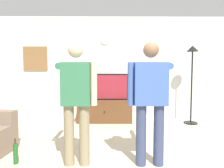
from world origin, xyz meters
name	(u,v)px	position (x,y,z in m)	size (l,w,h in m)	color
back_wall	(114,68)	(0.00, 2.95, 1.35)	(6.40, 0.10, 2.70)	silver
tv_stand	(105,111)	(-0.24, 2.60, 0.27)	(1.34, 0.57, 0.54)	brown
television	(105,87)	(-0.24, 2.65, 0.88)	(1.19, 0.07, 0.66)	black
wall_clock	(105,40)	(-0.24, 2.89, 2.10)	(0.25, 0.25, 0.03)	white
framed_picture	(35,59)	(-2.08, 2.90, 1.60)	(0.63, 0.04, 0.64)	olive
floor_lamp	(192,68)	(1.86, 2.37, 1.35)	(0.32, 0.32, 1.89)	black
person_standing_nearer_lamp	(76,97)	(-0.57, 0.26, 0.94)	(0.56, 0.78, 1.68)	gray
person_standing_nearer_couch	(150,96)	(0.44, 0.24, 0.96)	(0.62, 0.78, 1.68)	#384266
beverage_bottle	(16,153)	(-1.42, 0.28, 0.15)	(0.07, 0.07, 0.35)	#1E5923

